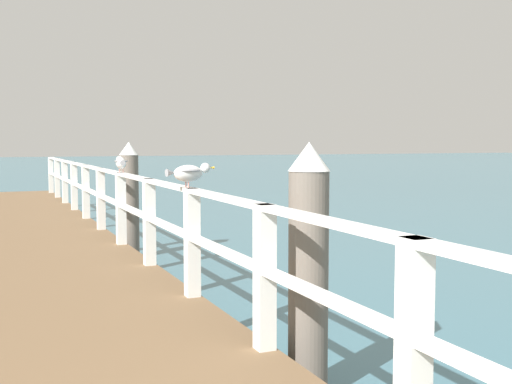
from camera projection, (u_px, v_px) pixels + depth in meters
pier_deck at (0, 258)px, 8.55m from camera, size 3.16×18.70×0.42m
pier_railing at (110, 195)px, 9.08m from camera, size 0.12×17.22×0.96m
dock_piling_near at (308, 270)px, 4.36m from camera, size 0.29×0.29×1.79m
dock_piling_far at (130, 200)px, 9.65m from camera, size 0.29×0.29×1.79m
seagull_foreground at (189, 172)px, 5.59m from camera, size 0.48×0.21×0.21m
seagull_background at (121, 162)px, 8.29m from camera, size 0.20×0.48×0.21m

